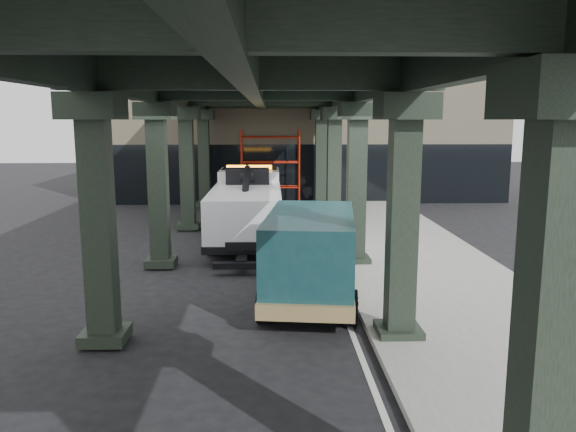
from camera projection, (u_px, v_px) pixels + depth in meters
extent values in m
plane|color=black|center=(272.00, 285.00, 15.46)|extent=(90.00, 90.00, 0.00)
cube|color=gray|center=(415.00, 263.00, 17.57)|extent=(5.00, 40.00, 0.15)
cube|color=silver|center=(326.00, 266.00, 17.49)|extent=(0.12, 38.00, 0.01)
cube|color=black|center=(551.00, 335.00, 5.27)|extent=(0.55, 0.55, 5.00)
cube|color=black|center=(572.00, 91.00, 4.89)|extent=(1.10, 1.10, 0.50)
cube|color=black|center=(402.00, 221.00, 11.18)|extent=(0.55, 0.55, 5.00)
cube|color=black|center=(406.00, 106.00, 10.80)|extent=(1.10, 1.10, 0.50)
cube|color=black|center=(398.00, 332.00, 11.58)|extent=(0.90, 0.90, 0.24)
cube|color=black|center=(356.00, 186.00, 17.09)|extent=(0.55, 0.55, 5.00)
cube|color=black|center=(358.00, 111.00, 16.71)|extent=(1.10, 1.10, 0.50)
cube|color=black|center=(355.00, 260.00, 17.49)|extent=(0.90, 0.90, 0.24)
cube|color=black|center=(334.00, 169.00, 23.00)|extent=(0.55, 0.55, 5.00)
cube|color=black|center=(335.00, 113.00, 22.62)|extent=(1.10, 1.10, 0.50)
cube|color=black|center=(333.00, 225.00, 23.40)|extent=(0.90, 0.90, 0.24)
cube|color=black|center=(321.00, 159.00, 28.91)|extent=(0.55, 0.55, 5.00)
cube|color=black|center=(321.00, 115.00, 28.53)|extent=(1.10, 1.10, 0.50)
cube|color=black|center=(320.00, 203.00, 29.31)|extent=(0.90, 0.90, 0.24)
cube|color=black|center=(99.00, 223.00, 10.99)|extent=(0.55, 0.55, 5.00)
cube|color=black|center=(92.00, 106.00, 10.61)|extent=(1.10, 1.10, 0.50)
cube|color=black|center=(105.00, 335.00, 11.38)|extent=(0.90, 0.90, 0.24)
cube|color=black|center=(158.00, 187.00, 16.90)|extent=(0.55, 0.55, 5.00)
cube|color=black|center=(155.00, 111.00, 16.52)|extent=(1.10, 1.10, 0.50)
cube|color=black|center=(161.00, 262.00, 17.29)|extent=(0.90, 0.90, 0.24)
cube|color=black|center=(187.00, 169.00, 22.81)|extent=(0.55, 0.55, 5.00)
cube|color=black|center=(185.00, 113.00, 22.43)|extent=(1.10, 1.10, 0.50)
cube|color=black|center=(189.00, 225.00, 23.20)|extent=(0.90, 0.90, 0.24)
cube|color=black|center=(204.00, 159.00, 28.72)|extent=(0.55, 0.55, 5.00)
cube|color=black|center=(203.00, 115.00, 28.34)|extent=(1.10, 1.10, 0.50)
cube|color=black|center=(205.00, 204.00, 29.11)|extent=(0.90, 0.90, 0.24)
cube|color=black|center=(358.00, 84.00, 16.58)|extent=(0.35, 32.00, 1.10)
cube|color=black|center=(154.00, 83.00, 16.38)|extent=(0.35, 32.00, 1.10)
cube|color=black|center=(257.00, 83.00, 16.48)|extent=(0.35, 32.00, 1.10)
cube|color=black|center=(257.00, 59.00, 16.36)|extent=(7.40, 32.00, 0.30)
cube|color=#C6B793|center=(303.00, 128.00, 34.55)|extent=(22.00, 10.00, 8.00)
cylinder|color=red|center=(242.00, 167.00, 29.75)|extent=(0.08, 0.08, 4.00)
cylinder|color=red|center=(241.00, 169.00, 28.96)|extent=(0.08, 0.08, 4.00)
cylinder|color=red|center=(299.00, 167.00, 29.85)|extent=(0.08, 0.08, 4.00)
cylinder|color=red|center=(299.00, 168.00, 29.06)|extent=(0.08, 0.08, 4.00)
cylinder|color=red|center=(271.00, 186.00, 29.97)|extent=(3.00, 0.08, 0.08)
cylinder|color=red|center=(270.00, 162.00, 29.75)|extent=(3.00, 0.08, 0.08)
cylinder|color=red|center=(270.00, 137.00, 29.53)|extent=(3.00, 0.08, 0.08)
cube|color=black|center=(247.00, 224.00, 20.69)|extent=(1.05, 7.63, 0.25)
cube|color=white|center=(250.00, 192.00, 23.10)|extent=(2.40, 2.45, 1.83)
cube|color=white|center=(251.00, 200.00, 24.23)|extent=(2.39, 0.72, 0.91)
cube|color=black|center=(250.00, 179.00, 23.26)|extent=(2.24, 1.33, 0.86)
cube|color=white|center=(246.00, 211.00, 19.43)|extent=(2.46, 5.09, 1.42)
cube|color=orange|center=(249.00, 167.00, 22.72)|extent=(1.83, 0.29, 0.16)
cube|color=black|center=(248.00, 176.00, 21.26)|extent=(1.63, 0.62, 0.61)
cylinder|color=black|center=(246.00, 189.00, 19.50)|extent=(0.26, 3.56, 1.36)
cube|color=black|center=(242.00, 258.00, 17.05)|extent=(0.31, 1.42, 0.18)
cube|color=black|center=(241.00, 265.00, 16.35)|extent=(1.63, 0.26, 0.18)
cylinder|color=black|center=(224.00, 215.00, 23.54)|extent=(0.36, 1.12, 1.12)
cylinder|color=silver|center=(224.00, 215.00, 23.54)|extent=(0.40, 0.62, 0.61)
cylinder|color=black|center=(277.00, 214.00, 23.60)|extent=(0.36, 1.12, 1.12)
cylinder|color=silver|center=(277.00, 214.00, 23.60)|extent=(0.40, 0.62, 0.61)
cylinder|color=black|center=(216.00, 230.00, 20.23)|extent=(0.36, 1.12, 1.12)
cylinder|color=silver|center=(216.00, 230.00, 20.23)|extent=(0.40, 0.62, 0.61)
cylinder|color=black|center=(278.00, 230.00, 20.30)|extent=(0.36, 1.12, 1.12)
cylinder|color=silver|center=(278.00, 230.00, 20.30)|extent=(0.40, 0.62, 0.61)
cylinder|color=black|center=(212.00, 238.00, 18.93)|extent=(0.36, 1.12, 1.12)
cylinder|color=silver|center=(212.00, 238.00, 18.93)|extent=(0.40, 0.62, 0.61)
cylinder|color=black|center=(278.00, 237.00, 19.00)|extent=(0.36, 1.12, 1.12)
cylinder|color=silver|center=(278.00, 237.00, 19.00)|extent=(0.40, 0.62, 0.61)
cube|color=#11383D|center=(315.00, 244.00, 16.40)|extent=(2.11, 1.30, 0.87)
cube|color=#11383D|center=(311.00, 252.00, 13.72)|extent=(2.56, 4.59, 1.89)
cube|color=#9A814E|center=(311.00, 278.00, 14.23)|extent=(2.73, 5.65, 0.34)
cube|color=black|center=(315.00, 220.00, 15.89)|extent=(1.93, 0.65, 0.81)
cube|color=black|center=(311.00, 230.00, 13.92)|extent=(2.48, 3.72, 0.53)
cube|color=silver|center=(316.00, 252.00, 16.97)|extent=(1.94, 0.35, 0.29)
cylinder|color=black|center=(282.00, 260.00, 16.53)|extent=(0.37, 0.84, 0.82)
cylinder|color=silver|center=(282.00, 260.00, 16.53)|extent=(0.36, 0.48, 0.45)
cylinder|color=black|center=(348.00, 262.00, 16.36)|extent=(0.37, 0.84, 0.82)
cylinder|color=silver|center=(348.00, 262.00, 16.36)|extent=(0.36, 0.48, 0.45)
cylinder|color=black|center=(264.00, 305.00, 12.52)|extent=(0.37, 0.84, 0.82)
cylinder|color=silver|center=(264.00, 305.00, 12.52)|extent=(0.36, 0.48, 0.45)
cylinder|color=black|center=(351.00, 308.00, 12.35)|extent=(0.37, 0.84, 0.82)
cylinder|color=silver|center=(351.00, 308.00, 12.35)|extent=(0.36, 0.48, 0.45)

